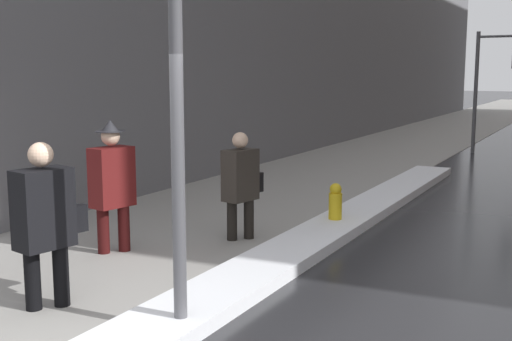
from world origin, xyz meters
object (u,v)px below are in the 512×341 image
lamp_post (175,27)px  pedestrian_in_fedora (112,181)px  pedestrian_with_shoulder_bag (45,218)px  pedestrian_nearside (241,181)px  traffic_light_near (503,66)px  fire_hydrant (335,206)px

lamp_post → pedestrian_in_fedora: size_ratio=2.59×
pedestrian_with_shoulder_bag → pedestrian_in_fedora: bearing=-146.6°
lamp_post → pedestrian_nearside: 3.80m
traffic_light_near → pedestrian_in_fedora: bearing=-100.9°
pedestrian_with_shoulder_bag → fire_hydrant: 4.68m
lamp_post → pedestrian_in_fedora: 3.37m
pedestrian_with_shoulder_bag → fire_hydrant: bearing=174.8°
pedestrian_in_fedora → fire_hydrant: size_ratio=2.49×
lamp_post → pedestrian_nearside: bearing=110.0°
pedestrian_with_shoulder_bag → pedestrian_nearside: pedestrian_with_shoulder_bag is taller
traffic_light_near → fire_hydrant: traffic_light_near is taller
pedestrian_in_fedora → pedestrian_nearside: 1.78m
pedestrian_nearside → traffic_light_near: bearing=-177.4°
lamp_post → pedestrian_with_shoulder_bag: lamp_post is taller
pedestrian_with_shoulder_bag → pedestrian_in_fedora: pedestrian_in_fedora is taller
pedestrian_in_fedora → pedestrian_nearside: size_ratio=1.14×
lamp_post → fire_hydrant: (-0.20, 4.33, -2.38)m
traffic_light_near → pedestrian_nearside: 12.05m
pedestrian_with_shoulder_bag → lamp_post: bearing=105.9°
pedestrian_with_shoulder_bag → pedestrian_nearside: (0.39, 3.22, -0.09)m
lamp_post → fire_hydrant: lamp_post is taller
lamp_post → pedestrian_in_fedora: bearing=142.6°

